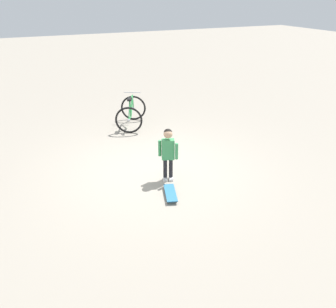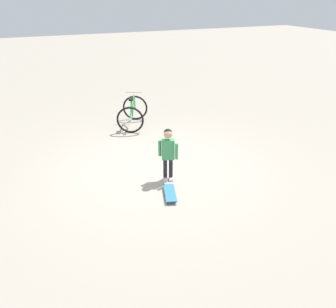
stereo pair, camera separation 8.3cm
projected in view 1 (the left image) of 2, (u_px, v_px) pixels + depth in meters
The scene contains 4 objects.
ground_plane at pixel (154, 169), 7.20m from camera, with size 50.00×50.00×0.00m, color #9E9384.
child_person at pixel (168, 149), 6.52m from camera, with size 0.32×0.30×1.06m.
skateboard at pixel (170, 193), 6.22m from camera, with size 0.63×0.36×0.07m.
bicycle_mid at pixel (131, 113), 9.29m from camera, with size 1.27×1.10×0.85m.
Camera 1 is at (5.92, -2.35, 3.38)m, focal length 36.67 mm.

